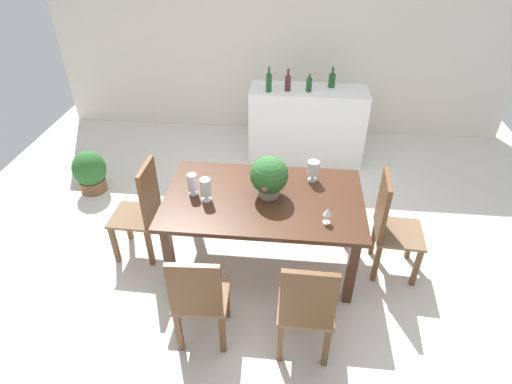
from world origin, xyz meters
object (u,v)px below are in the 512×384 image
at_px(wine_glass, 328,212).
at_px(kitchen_counter, 307,125).
at_px(flower_centerpiece, 269,176).
at_px(wine_bottle_amber, 288,83).
at_px(chair_near_right, 306,307).
at_px(wine_bottle_dark, 332,80).
at_px(wine_bottle_green, 309,85).
at_px(chair_near_left, 199,298).
at_px(chair_foot_end, 390,222).
at_px(crystal_vase_center_near, 206,188).
at_px(wine_bottle_clear, 269,82).
at_px(dining_table, 263,205).
at_px(crystal_vase_left, 313,169).
at_px(potted_plant_floor, 90,171).
at_px(crystal_vase_right, 192,183).
at_px(chair_head_end, 143,208).

xyz_separation_m(wine_glass, kitchen_counter, (-0.14, 2.29, -0.37)).
relative_size(flower_centerpiece, wine_bottle_amber, 1.39).
bearing_deg(chair_near_right, wine_bottle_dark, -94.09).
bearing_deg(wine_bottle_green, wine_bottle_amber, 179.97).
bearing_deg(chair_near_left, chair_foot_end, -150.21).
height_order(wine_bottle_dark, wine_bottle_amber, wine_bottle_amber).
bearing_deg(crystal_vase_center_near, wine_bottle_clear, 78.69).
relative_size(chair_near_right, wine_bottle_clear, 3.23).
height_order(dining_table, kitchen_counter, kitchen_counter).
bearing_deg(crystal_vase_left, potted_plant_floor, 165.58).
height_order(dining_table, wine_bottle_dark, wine_bottle_dark).
height_order(dining_table, potted_plant_floor, dining_table).
xyz_separation_m(crystal_vase_left, potted_plant_floor, (-2.56, 0.66, -0.61)).
relative_size(chair_foot_end, wine_bottle_dark, 4.03).
bearing_deg(kitchen_counter, chair_foot_end, -69.80).
height_order(dining_table, crystal_vase_left, crystal_vase_left).
distance_m(chair_near_right, chair_foot_end, 1.23).
xyz_separation_m(wine_glass, wine_bottle_dark, (0.13, 2.39, 0.21)).
distance_m(chair_near_right, crystal_vase_left, 1.35).
distance_m(chair_near_left, wine_bottle_green, 3.05).
height_order(crystal_vase_right, wine_bottle_green, wine_bottle_green).
xyz_separation_m(chair_near_left, wine_bottle_dark, (1.05, 3.07, 0.55)).
bearing_deg(crystal_vase_left, wine_bottle_clear, 108.68).
bearing_deg(wine_bottle_clear, crystal_vase_left, -71.32).
bearing_deg(crystal_vase_right, chair_head_end, 178.91).
bearing_deg(wine_bottle_clear, wine_bottle_green, 5.82).
xyz_separation_m(crystal_vase_right, wine_bottle_clear, (0.53, 1.89, 0.23)).
bearing_deg(wine_bottle_clear, dining_table, -86.96).
distance_m(chair_near_left, wine_bottle_dark, 3.29).
bearing_deg(crystal_vase_right, chair_near_right, -43.77).
bearing_deg(wine_bottle_amber, chair_near_right, -84.80).
height_order(dining_table, chair_near_left, chair_near_left).
bearing_deg(dining_table, potted_plant_floor, 155.46).
height_order(chair_foot_end, wine_bottle_dark, wine_bottle_dark).
height_order(chair_foot_end, wine_bottle_green, wine_bottle_green).
bearing_deg(chair_near_right, dining_table, -67.36).
bearing_deg(crystal_vase_center_near, kitchen_counter, 66.96).
height_order(chair_near_left, crystal_vase_center_near, crystal_vase_center_near).
bearing_deg(wine_glass, wine_bottle_dark, 86.95).
xyz_separation_m(crystal_vase_left, crystal_vase_right, (-1.05, -0.33, -0.01)).
bearing_deg(chair_foot_end, crystal_vase_right, 94.28).
bearing_deg(chair_head_end, crystal_vase_right, 89.93).
bearing_deg(crystal_vase_left, wine_glass, -79.93).
distance_m(chair_foot_end, kitchen_counter, 2.12).
bearing_deg(dining_table, flower_centerpiece, 44.12).
distance_m(chair_near_right, crystal_vase_center_near, 1.31).
height_order(chair_foot_end, potted_plant_floor, chair_foot_end).
bearing_deg(crystal_vase_left, chair_near_right, -91.59).
xyz_separation_m(chair_near_right, chair_foot_end, (0.73, 0.99, 0.02)).
height_order(dining_table, wine_bottle_clear, wine_bottle_clear).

